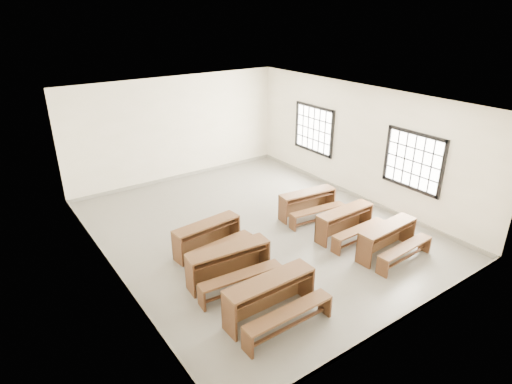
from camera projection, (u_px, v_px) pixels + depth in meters
room at (259, 146)px, 9.81m from camera, size 8.50×8.50×3.20m
desk_set_0 at (272, 296)px, 7.44m from camera, size 1.73×0.91×0.78m
desk_set_1 at (230, 263)px, 8.43m from camera, size 1.76×1.01×0.76m
desk_set_2 at (208, 236)px, 9.47m from camera, size 1.65×0.97×0.71m
desk_set_3 at (389, 238)px, 9.37m from camera, size 1.62×0.90×0.71m
desk_set_4 at (346, 221)px, 10.12m from camera, size 1.57×0.84×0.70m
desk_set_5 at (308, 202)px, 11.09m from camera, size 1.62×0.97×0.69m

